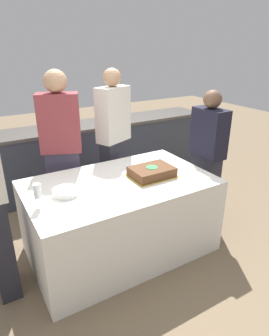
{
  "coord_description": "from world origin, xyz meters",
  "views": [
    {
      "loc": [
        -1.17,
        -2.25,
        1.97
      ],
      "look_at": [
        0.16,
        0.0,
        0.87
      ],
      "focal_mm": 32.0,
      "sensor_mm": 36.0,
      "label": 1
    }
  ],
  "objects_px": {
    "person_seated_right": "(207,158)",
    "person_standing_back": "(62,150)",
    "plate_stack": "(66,192)",
    "person_cutting_cake": "(114,142)",
    "wine_glass": "(37,192)",
    "cake": "(152,172)"
  },
  "relations": [
    {
      "from": "plate_stack",
      "to": "wine_glass",
      "type": "distance_m",
      "value": 0.28
    },
    {
      "from": "cake",
      "to": "plate_stack",
      "type": "height_order",
      "value": "cake"
    },
    {
      "from": "plate_stack",
      "to": "person_seated_right",
      "type": "relative_size",
      "value": 0.14
    },
    {
      "from": "wine_glass",
      "to": "person_cutting_cake",
      "type": "relative_size",
      "value": 0.12
    },
    {
      "from": "person_seated_right",
      "to": "person_standing_back",
      "type": "distance_m",
      "value": 1.58
    },
    {
      "from": "plate_stack",
      "to": "person_standing_back",
      "type": "height_order",
      "value": "person_standing_back"
    },
    {
      "from": "person_cutting_cake",
      "to": "cake",
      "type": "bearing_deg",
      "value": 66.65
    },
    {
      "from": "cake",
      "to": "person_cutting_cake",
      "type": "xyz_separation_m",
      "value": [
        -0.0,
        0.8,
        0.08
      ]
    },
    {
      "from": "plate_stack",
      "to": "person_standing_back",
      "type": "distance_m",
      "value": 0.79
    },
    {
      "from": "person_cutting_cake",
      "to": "person_seated_right",
      "type": "bearing_deg",
      "value": 112.56
    },
    {
      "from": "person_cutting_cake",
      "to": "person_seated_right",
      "type": "relative_size",
      "value": 1.13
    },
    {
      "from": "plate_stack",
      "to": "person_seated_right",
      "type": "distance_m",
      "value": 1.61
    },
    {
      "from": "cake",
      "to": "person_standing_back",
      "type": "height_order",
      "value": "person_standing_back"
    },
    {
      "from": "cake",
      "to": "person_cutting_cake",
      "type": "relative_size",
      "value": 0.26
    },
    {
      "from": "wine_glass",
      "to": "plate_stack",
      "type": "bearing_deg",
      "value": 20.95
    },
    {
      "from": "wine_glass",
      "to": "person_standing_back",
      "type": "relative_size",
      "value": 0.12
    },
    {
      "from": "plate_stack",
      "to": "person_seated_right",
      "type": "height_order",
      "value": "person_seated_right"
    },
    {
      "from": "cake",
      "to": "person_seated_right",
      "type": "xyz_separation_m",
      "value": [
        0.77,
        0.06,
        -0.03
      ]
    },
    {
      "from": "person_standing_back",
      "to": "person_seated_right",
      "type": "bearing_deg",
      "value": 173.81
    },
    {
      "from": "wine_glass",
      "to": "person_standing_back",
      "type": "distance_m",
      "value": 0.96
    },
    {
      "from": "cake",
      "to": "plate_stack",
      "type": "bearing_deg",
      "value": 176.29
    },
    {
      "from": "wine_glass",
      "to": "person_standing_back",
      "type": "height_order",
      "value": "person_standing_back"
    }
  ]
}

